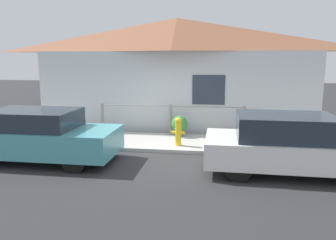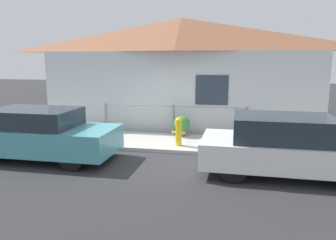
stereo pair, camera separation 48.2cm
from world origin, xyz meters
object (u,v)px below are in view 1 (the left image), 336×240
Objects in this scene: car_left at (39,135)px; potted_plant_near_hydrant at (179,125)px; fire_hydrant at (178,131)px; car_right at (289,144)px.

car_left reaches higher than potted_plant_near_hydrant.
fire_hydrant is at bearing 26.19° from car_left.
car_right is at bearing -45.17° from potted_plant_near_hydrant.
potted_plant_near_hydrant is (-2.87, 2.88, -0.19)m from car_right.
car_right reaches higher than car_left.
car_left is at bearing -153.85° from fire_hydrant.
fire_hydrant is 1.21m from potted_plant_near_hydrant.
car_left is 3.82m from fire_hydrant.
car_right is 3.24m from fire_hydrant.
fire_hydrant is (3.43, 1.68, -0.13)m from car_left.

